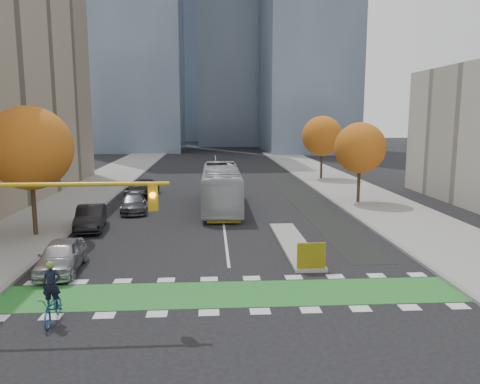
{
  "coord_description": "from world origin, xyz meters",
  "views": [
    {
      "loc": [
        -0.87,
        -17.61,
        7.52
      ],
      "look_at": [
        0.89,
        10.41,
        3.0
      ],
      "focal_mm": 35.0,
      "sensor_mm": 36.0,
      "label": 1
    }
  ],
  "objects": [
    {
      "name": "bike_lane_paint",
      "position": [
        7.5,
        30.0,
        0.01
      ],
      "size": [
        2.5,
        50.0,
        0.01
      ],
      "primitive_type": "cube",
      "color": "black",
      "rests_on": "ground"
    },
    {
      "name": "cyclist",
      "position": [
        -6.75,
        -0.83,
        0.78
      ],
      "size": [
        0.78,
        2.05,
        2.34
      ],
      "rotation": [
        0.0,
        0.0,
        0.04
      ],
      "color": "navy",
      "rests_on": "ground"
    },
    {
      "name": "median_island",
      "position": [
        4.0,
        9.0,
        0.08
      ],
      "size": [
        1.6,
        10.0,
        0.16
      ],
      "primitive_type": "cube",
      "color": "gray",
      "rests_on": "ground"
    },
    {
      "name": "ground",
      "position": [
        0.0,
        0.0,
        0.0
      ],
      "size": [
        300.0,
        300.0,
        0.0
      ],
      "primitive_type": "plane",
      "color": "black",
      "rests_on": "ground"
    },
    {
      "name": "tower_far",
      "position": [
        -4.0,
        140.0,
        40.0
      ],
      "size": [
        26.0,
        26.0,
        80.0
      ],
      "primitive_type": "cube",
      "color": "#47566B",
      "rests_on": "ground"
    },
    {
      "name": "traffic_signal_west",
      "position": [
        -7.93,
        -0.51,
        4.03
      ],
      "size": [
        8.53,
        0.56,
        5.2
      ],
      "color": "#BF9914",
      "rests_on": "ground"
    },
    {
      "name": "parked_car_c",
      "position": [
        -7.06,
        19.55,
        0.71
      ],
      "size": [
        2.66,
        5.15,
        1.43
      ],
      "primitive_type": "imported",
      "rotation": [
        0.0,
        0.0,
        0.14
      ],
      "color": "#49484D",
      "rests_on": "ground"
    },
    {
      "name": "curb_west",
      "position": [
        -10.0,
        20.0,
        0.07
      ],
      "size": [
        0.3,
        120.0,
        0.16
      ],
      "primitive_type": "cube",
      "color": "gray",
      "rests_on": "ground"
    },
    {
      "name": "hazard_board",
      "position": [
        4.0,
        4.2,
        0.8
      ],
      "size": [
        1.4,
        0.12,
        1.3
      ],
      "primitive_type": "cube",
      "color": "yellow",
      "rests_on": "median_island"
    },
    {
      "name": "tree_east_near",
      "position": [
        12.0,
        22.0,
        4.86
      ],
      "size": [
        4.4,
        4.4,
        7.08
      ],
      "color": "#332114",
      "rests_on": "ground"
    },
    {
      "name": "sidewalk_west",
      "position": [
        -13.5,
        20.0,
        0.07
      ],
      "size": [
        7.0,
        120.0,
        0.15
      ],
      "primitive_type": "cube",
      "color": "gray",
      "rests_on": "ground"
    },
    {
      "name": "sidewalk_east",
      "position": [
        13.5,
        20.0,
        0.07
      ],
      "size": [
        7.0,
        120.0,
        0.15
      ],
      "primitive_type": "cube",
      "color": "gray",
      "rests_on": "ground"
    },
    {
      "name": "tree_west",
      "position": [
        -12.0,
        12.0,
        5.62
      ],
      "size": [
        5.2,
        5.2,
        8.22
      ],
      "color": "#332114",
      "rests_on": "ground"
    },
    {
      "name": "tower_ne",
      "position": [
        20.0,
        85.0,
        30.0
      ],
      "size": [
        18.0,
        24.0,
        60.0
      ],
      "primitive_type": "cube",
      "color": "#47566B",
      "rests_on": "ground"
    },
    {
      "name": "tree_east_far",
      "position": [
        12.5,
        38.0,
        5.24
      ],
      "size": [
        4.8,
        4.8,
        7.65
      ],
      "color": "#332114",
      "rests_on": "ground"
    },
    {
      "name": "bus",
      "position": [
        -0.02,
        20.62,
        1.79
      ],
      "size": [
        3.09,
        12.84,
        3.57
      ],
      "primitive_type": "imported",
      "rotation": [
        0.0,
        0.0,
        -0.01
      ],
      "color": "#B8BDC0",
      "rests_on": "ground"
    },
    {
      "name": "centre_line",
      "position": [
        0.0,
        40.0,
        0.01
      ],
      "size": [
        0.15,
        70.0,
        0.01
      ],
      "primitive_type": "cube",
      "color": "silver",
      "rests_on": "ground"
    },
    {
      "name": "curb_east",
      "position": [
        10.0,
        20.0,
        0.07
      ],
      "size": [
        0.3,
        120.0,
        0.16
      ],
      "primitive_type": "cube",
      "color": "gray",
      "rests_on": "ground"
    },
    {
      "name": "parked_car_a",
      "position": [
        -8.24,
        5.0,
        0.78
      ],
      "size": [
        2.14,
        4.71,
        1.57
      ],
      "primitive_type": "imported",
      "rotation": [
        0.0,
        0.0,
        0.06
      ],
      "color": "#A3A2A7",
      "rests_on": "ground"
    },
    {
      "name": "parked_car_b",
      "position": [
        -9.0,
        13.74,
        0.81
      ],
      "size": [
        2.35,
        5.09,
        1.62
      ],
      "primitive_type": "imported",
      "rotation": [
        0.0,
        0.0,
        0.13
      ],
      "color": "black",
      "rests_on": "ground"
    },
    {
      "name": "bike_crossing",
      "position": [
        0.0,
        1.5,
        0.01
      ],
      "size": [
        20.0,
        3.0,
        0.01
      ],
      "primitive_type": "cube",
      "color": "#287B2C",
      "rests_on": "ground"
    },
    {
      "name": "parked_car_d",
      "position": [
        -7.47,
        27.19,
        0.77
      ],
      "size": [
        2.85,
        5.69,
        1.55
      ],
      "primitive_type": "imported",
      "rotation": [
        0.0,
        0.0,
        -0.05
      ],
      "color": "black",
      "rests_on": "ground"
    }
  ]
}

